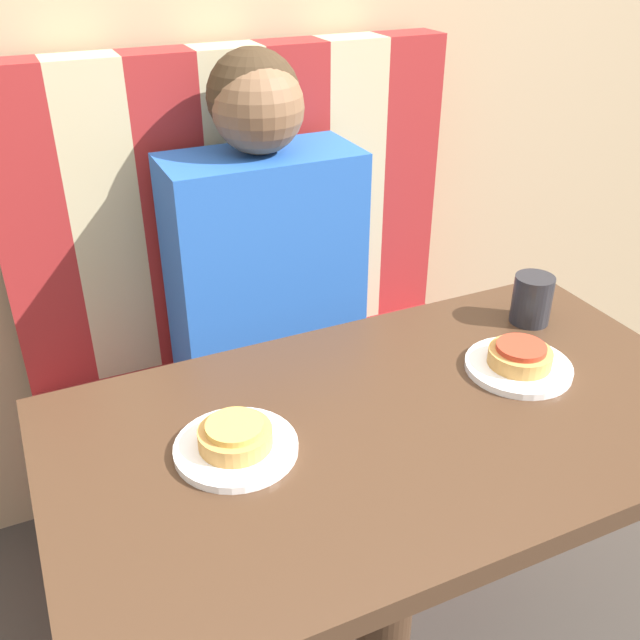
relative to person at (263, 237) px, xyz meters
The scene contains 9 objects.
booth_seat 0.57m from the person, 90.00° to the right, with size 1.01×0.47×0.46m.
booth_backrest 0.18m from the person, 90.00° to the left, with size 1.01×0.10×0.69m.
dining_table 0.59m from the person, 90.00° to the right, with size 1.03×0.57×0.72m.
person is the anchor object (origin of this frame).
plate_left 0.59m from the person, 114.74° to the right, with size 0.17×0.17×0.01m.
plate_right 0.59m from the person, 65.26° to the right, with size 0.17×0.17×0.01m.
pizza_left 0.59m from the person, 114.74° to the right, with size 0.10×0.10×0.04m.
pizza_right 0.59m from the person, 65.26° to the right, with size 0.10×0.10×0.04m.
drinking_cup 0.55m from the person, 48.16° to the right, with size 0.07×0.07×0.09m.
Camera 1 is at (-0.46, -0.73, 1.38)m, focal length 40.00 mm.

